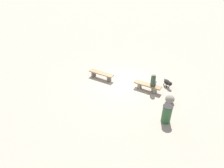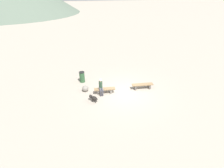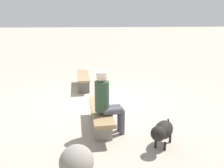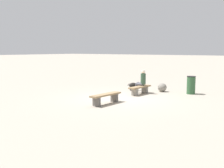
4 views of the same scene
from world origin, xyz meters
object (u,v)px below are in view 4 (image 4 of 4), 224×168
Objects in this scene: seated_person at (142,80)px; bench_right at (140,89)px; dog at (134,85)px; trash_bin at (191,85)px; bench_left at (106,97)px; boulder at (162,87)px.

bench_right is at bearing -168.72° from seated_person.
trash_bin is (0.72, -3.16, 0.17)m from dog.
bench_left is at bearing 156.72° from trash_bin.
bench_left is at bearing 173.96° from boulder.
seated_person reaches higher than trash_bin.
dog is 1.27× the size of boulder.
bench_left is 4.33m from dog.
dog is at bearing 16.87° from bench_left.
trash_bin is (1.41, -2.29, -0.24)m from seated_person.
seated_person reaches higher than boulder.
dog is 0.67× the size of trash_bin.
bench_left is 1.82× the size of trash_bin.
dog is at bearing 48.30° from seated_person.
boulder is (1.52, -0.59, -0.06)m from bench_right.
bench_right is (3.19, 0.10, -0.02)m from bench_left.
trash_bin is at bearing -35.18° from dog.
dog is 3.24m from trash_bin.
bench_right is 1.31× the size of seated_person.
boulder is at bearing -18.45° from bench_right.
dog reaches higher than bench_right.
bench_left is 3.53m from seated_person.
dog reaches higher than bench_left.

